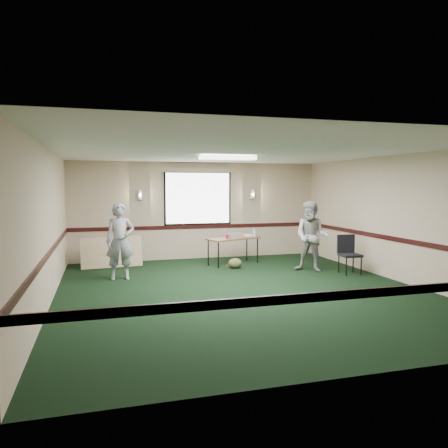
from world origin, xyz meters
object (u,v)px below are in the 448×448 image
object	(u,v)px
folding_table	(233,240)
projector	(235,235)
conference_chair	(348,251)
person_left	(120,241)
person_right	(312,236)

from	to	relation	value
folding_table	projector	bearing A→B (deg)	24.67
projector	conference_chair	xyz separation A→B (m)	(2.17, -1.93, -0.22)
projector	person_left	size ratio (longest dim) A/B	0.18
folding_table	person_right	distance (m)	2.08
person_left	person_right	distance (m)	4.45
folding_table	person_right	size ratio (longest dim) A/B	0.89
projector	conference_chair	size ratio (longest dim) A/B	0.34
folding_table	projector	xyz separation A→B (m)	(0.07, 0.07, 0.10)
folding_table	conference_chair	size ratio (longest dim) A/B	1.67
folding_table	conference_chair	distance (m)	2.91
conference_chair	person_left	world-z (taller)	person_left
projector	conference_chair	bearing A→B (deg)	-45.92
projector	conference_chair	world-z (taller)	conference_chair
projector	person_right	distance (m)	2.08
person_left	person_right	size ratio (longest dim) A/B	0.99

